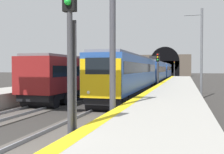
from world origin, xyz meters
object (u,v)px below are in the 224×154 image
(train_adjacent_platform, at_px, (128,72))
(railway_signal_far, at_px, (174,68))
(train_main_approaching, at_px, (154,72))
(railway_signal_near, at_px, (70,52))
(overhead_signal_gantry, at_px, (28,8))
(railway_signal_mid, at_px, (158,68))
(catenary_mast_near, at_px, (201,53))

(train_adjacent_platform, height_order, railway_signal_far, railway_signal_far)
(train_main_approaching, height_order, railway_signal_near, railway_signal_near)
(railway_signal_far, bearing_deg, train_adjacent_platform, -11.17)
(train_adjacent_platform, relative_size, overhead_signal_gantry, 7.01)
(railway_signal_mid, bearing_deg, train_main_approaching, -171.98)
(railway_signal_far, relative_size, catenary_mast_near, 0.60)
(railway_signal_near, relative_size, railway_signal_mid, 1.18)
(train_main_approaching, bearing_deg, train_adjacent_platform, -111.90)
(train_adjacent_platform, distance_m, railway_signal_near, 40.66)
(train_main_approaching, bearing_deg, catenary_mast_near, 18.41)
(railway_signal_mid, bearing_deg, train_adjacent_platform, -155.76)
(train_main_approaching, relative_size, railway_signal_far, 11.74)
(railway_signal_near, xyz_separation_m, railway_signal_mid, (25.04, 0.00, -0.47))
(railway_signal_far, height_order, overhead_signal_gantry, overhead_signal_gantry)
(railway_signal_mid, distance_m, railway_signal_far, 49.35)
(train_main_approaching, bearing_deg, railway_signal_mid, 7.60)
(railway_signal_far, bearing_deg, catenary_mast_near, 4.79)
(railway_signal_far, bearing_deg, overhead_signal_gantry, -3.53)
(train_adjacent_platform, xyz_separation_m, overhead_signal_gantry, (-35.52, -2.46, 3.60))
(train_adjacent_platform, xyz_separation_m, catenary_mast_near, (-20.93, -11.40, 2.07))
(train_adjacent_platform, distance_m, railway_signal_far, 34.97)
(railway_signal_near, xyz_separation_m, railway_signal_far, (74.38, 0.00, -0.34))
(railway_signal_near, bearing_deg, train_adjacent_platform, -170.41)
(railway_signal_near, height_order, overhead_signal_gantry, overhead_signal_gantry)
(railway_signal_mid, height_order, catenary_mast_near, catenary_mast_near)
(overhead_signal_gantry, bearing_deg, catenary_mast_near, -31.49)
(railway_signal_far, relative_size, overhead_signal_gantry, 0.57)
(railway_signal_near, bearing_deg, railway_signal_mid, -180.00)
(railway_signal_mid, height_order, overhead_signal_gantry, overhead_signal_gantry)
(railway_signal_near, bearing_deg, train_main_approaching, -177.23)
(catenary_mast_near, bearing_deg, train_main_approaching, 18.83)
(railway_signal_mid, bearing_deg, catenary_mast_near, 38.19)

